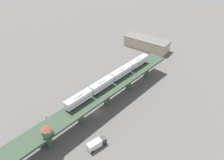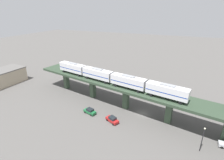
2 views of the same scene
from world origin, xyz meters
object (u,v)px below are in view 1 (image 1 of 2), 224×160
object	(u,v)px
street_lamp	(47,120)
warehouse_building	(147,43)
delivery_truck	(96,144)
street_car_green	(103,86)
street_car_silver	(43,142)
street_car_red	(90,94)
signal_hut	(47,131)
subway_train	(112,78)

from	to	relation	value
street_lamp	warehouse_building	distance (m)	82.93
delivery_truck	street_car_green	bearing A→B (deg)	119.12
street_car_green	street_lamp	distance (m)	33.59
warehouse_building	street_car_green	bearing A→B (deg)	-91.06
street_car_silver	street_car_red	size ratio (longest dim) A/B	0.93
delivery_truck	street_lamp	bearing A→B (deg)	-174.33
signal_hut	street_car_green	size ratio (longest dim) A/B	0.80
street_car_silver	warehouse_building	size ratio (longest dim) A/B	0.15
subway_train	signal_hut	size ratio (longest dim) A/B	13.08
street_car_red	street_car_green	xyz separation A→B (m)	(1.43, 8.74, 0.00)
street_car_green	signal_hut	bearing A→B (deg)	-83.45
subway_train	street_car_green	size ratio (longest dim) A/B	10.48
subway_train	warehouse_building	size ratio (longest dim) A/B	1.69
street_car_silver	street_lamp	distance (m)	8.34
street_car_red	warehouse_building	distance (m)	58.42
street_car_green	street_lamp	world-z (taller)	street_lamp
street_car_red	street_lamp	bearing A→B (deg)	-95.85
street_lamp	warehouse_building	bearing A→B (deg)	86.64
signal_hut	street_lamp	distance (m)	12.95
street_car_red	street_car_green	world-z (taller)	same
street_car_silver	warehouse_building	bearing A→B (deg)	89.43
street_car_red	warehouse_building	xyz separation A→B (m)	(2.35, 58.32, 2.47)
street_lamp	delivery_truck	bearing A→B (deg)	5.67
subway_train	signal_hut	xyz separation A→B (m)	(-3.15, -35.98, -0.74)
warehouse_building	signal_hut	bearing A→B (deg)	-87.62
subway_train	street_car_red	size ratio (longest dim) A/B	10.42
subway_train	warehouse_building	bearing A→B (deg)	97.25
subway_train	warehouse_building	world-z (taller)	subway_train
signal_hut	street_car_silver	size ratio (longest dim) A/B	0.85
street_car_red	signal_hut	bearing A→B (deg)	-79.18
warehouse_building	street_car_silver	bearing A→B (deg)	-90.57
street_lamp	warehouse_building	world-z (taller)	street_lamp
street_car_silver	street_lamp	bearing A→B (deg)	120.92
street_car_silver	street_car_red	bearing A→B (deg)	92.68
street_car_silver	delivery_truck	distance (m)	19.39
street_car_red	delivery_truck	distance (m)	29.19
subway_train	street_lamp	xyz separation A→B (m)	(-11.76, -28.52, -6.90)
street_car_red	street_lamp	distance (m)	24.80
signal_hut	warehouse_building	size ratio (longest dim) A/B	0.13
subway_train	signal_hut	bearing A→B (deg)	-95.00
street_car_green	street_lamp	xyz separation A→B (m)	(-3.94, -33.21, 3.17)
street_lamp	warehouse_building	size ratio (longest dim) A/B	0.24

